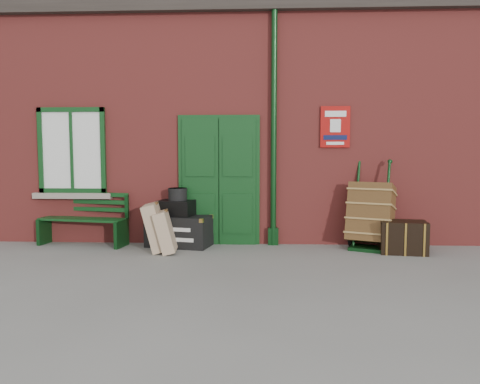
# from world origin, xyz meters

# --- Properties ---
(ground) EXTENTS (80.00, 80.00, 0.00)m
(ground) POSITION_xyz_m (0.00, 0.00, 0.00)
(ground) COLOR gray
(ground) RESTS_ON ground
(station_building) EXTENTS (10.30, 4.30, 4.36)m
(station_building) POSITION_xyz_m (-0.00, 3.49, 2.16)
(station_building) COLOR #A73B36
(station_building) RESTS_ON ground
(bench) EXTENTS (1.58, 0.72, 0.94)m
(bench) POSITION_xyz_m (-2.65, 1.32, 0.47)
(bench) COLOR #103B16
(bench) RESTS_ON ground
(houdini_trunk) EXTENTS (1.16, 0.79, 0.53)m
(houdini_trunk) POSITION_xyz_m (-0.97, 1.25, 0.26)
(houdini_trunk) COLOR black
(houdini_trunk) RESTS_ON ground
(strongbox) EXTENTS (0.66, 0.54, 0.26)m
(strongbox) POSITION_xyz_m (-1.02, 1.25, 0.66)
(strongbox) COLOR black
(strongbox) RESTS_ON houdini_trunk
(hatbox) EXTENTS (0.38, 0.38, 0.21)m
(hatbox) POSITION_xyz_m (-0.99, 1.25, 0.90)
(hatbox) COLOR black
(hatbox) RESTS_ON strongbox
(suitcase_back) EXTENTS (0.45, 0.59, 0.80)m
(suitcase_back) POSITION_xyz_m (-1.28, 0.80, 0.40)
(suitcase_back) COLOR tan
(suitcase_back) RESTS_ON ground
(suitcase_front) EXTENTS (0.40, 0.53, 0.69)m
(suitcase_front) POSITION_xyz_m (-1.10, 0.70, 0.34)
(suitcase_front) COLOR tan
(suitcase_front) RESTS_ON ground
(porter_trolley) EXTENTS (0.96, 0.99, 1.47)m
(porter_trolley) POSITION_xyz_m (2.28, 1.22, 0.57)
(porter_trolley) COLOR black
(porter_trolley) RESTS_ON ground
(dark_trunk) EXTENTS (0.78, 0.56, 0.52)m
(dark_trunk) POSITION_xyz_m (2.72, 0.87, 0.26)
(dark_trunk) COLOR black
(dark_trunk) RESTS_ON ground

